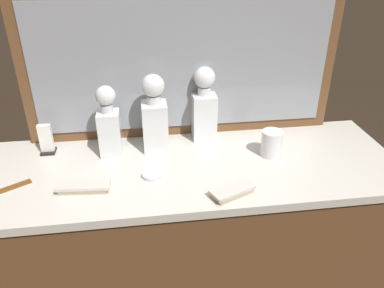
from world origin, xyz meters
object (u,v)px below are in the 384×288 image
Objects in this scene: silver_brush_left at (232,191)px; crystal_decanter_left at (109,128)px; crystal_decanter_rear at (155,120)px; napkin_holder at (46,141)px; silver_brush_center at (84,187)px; crystal_tumbler_right at (271,144)px; crystal_decanter_front at (204,110)px; tortoiseshell_comb at (11,188)px; porcelain_dish at (152,175)px.

crystal_decanter_left is at bearing 140.76° from silver_brush_left.
napkin_holder is (-0.39, 0.02, -0.07)m from crystal_decanter_rear.
silver_brush_center is at bearing -109.17° from crystal_decanter_left.
napkin_holder is at bearing 170.76° from crystal_tumbler_right.
crystal_decanter_left is at bearing -174.57° from crystal_decanter_rear.
tortoiseshell_comb is at bearing -158.43° from crystal_decanter_front.
silver_brush_left is 0.89× the size of silver_brush_center.
crystal_decanter_left reaches higher than silver_brush_center.
porcelain_dish is (0.21, 0.05, -0.01)m from silver_brush_center.
crystal_decanter_left is 0.25m from silver_brush_center.
crystal_decanter_left is 0.49m from silver_brush_left.
crystal_tumbler_right is at bearing -9.18° from crystal_decanter_left.
silver_brush_left is 0.27m from porcelain_dish.
crystal_decanter_rear reaches higher than tortoiseshell_comb.
napkin_holder reaches higher than silver_brush_left.
silver_brush_left is at bearing -29.15° from porcelain_dish.
crystal_decanter_front is at bearing 4.03° from napkin_holder.
tortoiseshell_comb is at bearing -179.04° from porcelain_dish.
porcelain_dish is at bearing -169.26° from crystal_tumbler_right.
silver_brush_left is 2.36× the size of porcelain_dish.
crystal_decanter_front is 0.36m from crystal_decanter_left.
silver_brush_center reaches higher than porcelain_dish.
crystal_decanter_left is 2.33× the size of napkin_holder.
tortoiseshell_comb is at bearing -157.26° from crystal_decanter_rear.
crystal_decanter_rear is at bearing 165.24° from crystal_tumbler_right.
crystal_decanter_front is 0.71m from tortoiseshell_comb.
crystal_decanter_front is 1.10× the size of crystal_decanter_left.
crystal_tumbler_right is 0.29m from silver_brush_left.
tortoiseshell_comb is (-0.30, -0.18, -0.10)m from crystal_decanter_left.
crystal_decanter_front is 1.88× the size of silver_brush_left.
crystal_tumbler_right is 0.86× the size of napkin_holder.
crystal_decanter_rear is 0.42m from crystal_tumbler_right.
tortoiseshell_comb is (-0.23, 0.04, -0.01)m from silver_brush_center.
crystal_decanter_left is (-0.35, -0.08, -0.01)m from crystal_decanter_front.
crystal_decanter_rear is at bearing -161.42° from crystal_decanter_front.
crystal_decanter_rear is 3.00× the size of crystal_tumbler_right.
crystal_tumbler_right is at bearing -9.24° from napkin_holder.
silver_brush_left is at bearing -56.38° from crystal_decanter_rear.
crystal_tumbler_right is at bearing -38.28° from crystal_decanter_front.
crystal_decanter_left is at bearing 70.83° from silver_brush_center.
crystal_tumbler_right is 0.44m from porcelain_dish.
crystal_tumbler_right reaches higher than tortoiseshell_comb.
silver_brush_center reaches higher than tortoiseshell_comb.
crystal_decanter_front is at bearing 141.72° from crystal_tumbler_right.
silver_brush_left is at bearing -10.63° from silver_brush_center.
silver_brush_left is at bearing -86.38° from crystal_decanter_front.
silver_brush_center is at bearing -167.26° from porcelain_dish.
tortoiseshell_comb is at bearing 169.90° from silver_brush_center.
crystal_decanter_left is 0.37m from tortoiseshell_comb.
crystal_decanter_left is at bearing 170.82° from crystal_tumbler_right.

